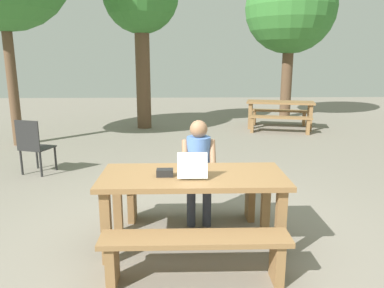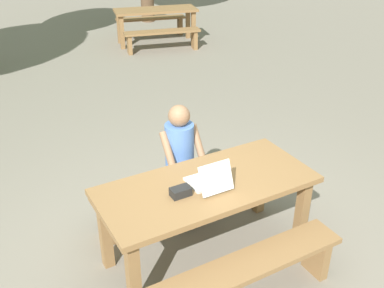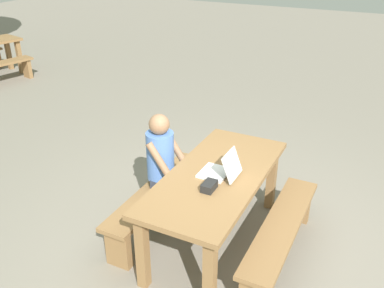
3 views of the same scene
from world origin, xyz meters
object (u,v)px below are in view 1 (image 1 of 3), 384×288
Objects in this scene: laptop at (192,170)px; picnic_table_mid at (280,106)px; picnic_table_front at (193,186)px; small_pouch at (165,173)px; person_seated at (199,164)px; tree_left at (291,8)px; plastic_chair at (34,146)px.

picnic_table_mid is at bearing -111.21° from laptop.
small_pouch reaches higher than picnic_table_front.
picnic_table_mid is at bearing 68.29° from picnic_table_front.
person_seated is 0.64× the size of picnic_table_mid.
small_pouch is 0.03× the size of tree_left.
picnic_table_front reaches higher than picnic_table_mid.
picnic_table_mid is 3.54m from tree_left.
tree_left is at bearing 84.45° from picnic_table_mid.
picnic_table_front is 0.32m from small_pouch.
laptop is 0.37× the size of plastic_chair.
small_pouch is 0.17× the size of plastic_chair.
plastic_chair is at bearing 144.20° from person_seated.
plastic_chair reaches higher than small_pouch.
laptop is at bearing 152.76° from plastic_chair.
laptop is 0.67m from person_seated.
person_seated is (0.08, 0.60, 0.04)m from picnic_table_front.
picnic_table_front is at bearing -99.38° from laptop.
laptop reaches higher than picnic_table_mid.
laptop is 0.29× the size of person_seated.
plastic_chair is at bearing -134.22° from tree_left.
picnic_table_mid is at bearing -109.29° from tree_left.
person_seated is at bearing -99.28° from picnic_table_mid.
person_seated is at bearing 82.07° from picnic_table_front.
laptop is at bearing -99.80° from picnic_table_front.
laptop reaches higher than picnic_table_front.
tree_left reaches higher than picnic_table_front.
plastic_chair is (-2.56, 2.51, -0.17)m from picnic_table_front.
laptop is at bearing -97.89° from picnic_table_mid.
picnic_table_front is 6.98m from picnic_table_mid.
picnic_table_mid is (2.58, 6.48, -0.03)m from picnic_table_front.
tree_left reaches higher than small_pouch.
picnic_table_front is 3.59m from plastic_chair.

